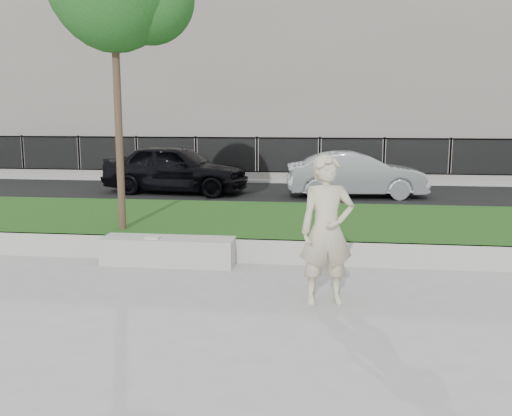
# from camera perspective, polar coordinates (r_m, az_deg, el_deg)

# --- Properties ---
(ground) EXTENTS (90.00, 90.00, 0.00)m
(ground) POSITION_cam_1_polar(r_m,az_deg,el_deg) (8.56, -6.15, -7.12)
(ground) COLOR gray
(ground) RESTS_ON ground
(grass_bank) EXTENTS (34.00, 4.00, 0.40)m
(grass_bank) POSITION_cam_1_polar(r_m,az_deg,el_deg) (11.36, -2.65, -1.87)
(grass_bank) COLOR #16390E
(grass_bank) RESTS_ON ground
(grass_kerb) EXTENTS (34.00, 0.08, 0.40)m
(grass_kerb) POSITION_cam_1_polar(r_m,az_deg,el_deg) (9.48, -4.71, -4.19)
(grass_kerb) COLOR gray
(grass_kerb) RESTS_ON ground
(street) EXTENTS (34.00, 7.00, 0.04)m
(street) POSITION_cam_1_polar(r_m,az_deg,el_deg) (16.76, 0.61, 1.21)
(street) COLOR black
(street) RESTS_ON ground
(far_pavement) EXTENTS (34.00, 3.00, 0.12)m
(far_pavement) POSITION_cam_1_polar(r_m,az_deg,el_deg) (21.19, 2.05, 3.06)
(far_pavement) COLOR gray
(far_pavement) RESTS_ON ground
(iron_fence) EXTENTS (32.00, 0.30, 1.50)m
(iron_fence) POSITION_cam_1_polar(r_m,az_deg,el_deg) (20.15, 1.79, 4.10)
(iron_fence) COLOR slate
(iron_fence) RESTS_ON far_pavement
(building_facade) EXTENTS (34.00, 10.00, 10.00)m
(building_facade) POSITION_cam_1_polar(r_m,az_deg,el_deg) (28.15, 3.48, 14.71)
(building_facade) COLOR slate
(building_facade) RESTS_ON ground
(stone_bench) EXTENTS (2.16, 0.54, 0.44)m
(stone_bench) POSITION_cam_1_polar(r_m,az_deg,el_deg) (9.40, -8.76, -4.26)
(stone_bench) COLOR gray
(stone_bench) RESTS_ON ground
(man) EXTENTS (0.79, 0.61, 1.92)m
(man) POSITION_cam_1_polar(r_m,az_deg,el_deg) (7.33, 7.10, -2.23)
(man) COLOR #BFB393
(man) RESTS_ON ground
(book) EXTENTS (0.23, 0.17, 0.03)m
(book) POSITION_cam_1_polar(r_m,az_deg,el_deg) (9.34, -10.31, -2.94)
(book) COLOR beige
(book) RESTS_ON stone_bench
(car_dark) EXTENTS (4.53, 2.27, 1.48)m
(car_dark) POSITION_cam_1_polar(r_m,az_deg,el_deg) (17.33, -8.01, 3.92)
(car_dark) COLOR black
(car_dark) RESTS_ON street
(car_silver) EXTENTS (4.06, 1.79, 1.30)m
(car_silver) POSITION_cam_1_polar(r_m,az_deg,el_deg) (16.59, 9.96, 3.31)
(car_silver) COLOR #9B9FA4
(car_silver) RESTS_ON street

